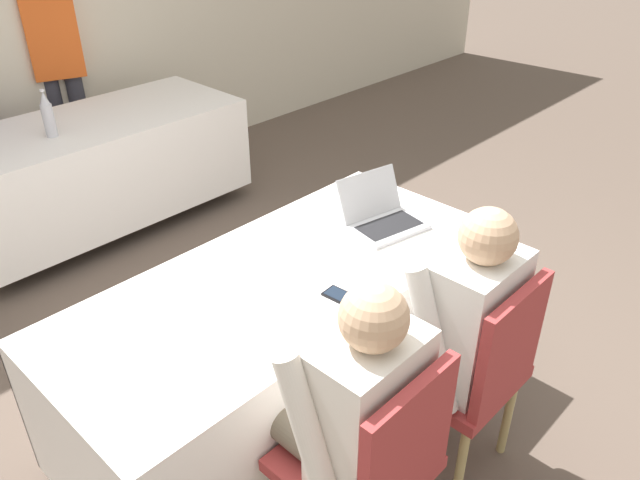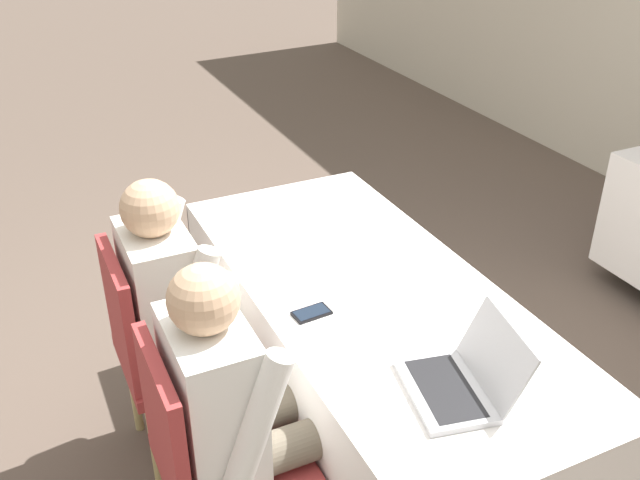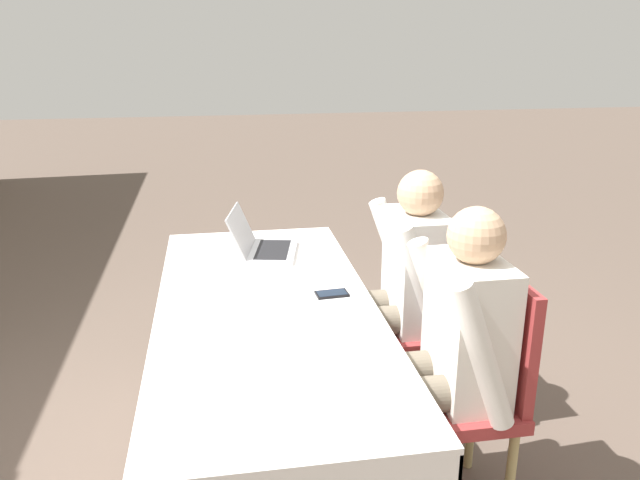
{
  "view_description": "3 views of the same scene",
  "coord_description": "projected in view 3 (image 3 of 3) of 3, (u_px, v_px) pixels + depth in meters",
  "views": [
    {
      "loc": [
        -1.37,
        -1.51,
        2.14
      ],
      "look_at": [
        0.0,
        -0.21,
        1.0
      ],
      "focal_mm": 35.0,
      "sensor_mm": 36.0,
      "label": 1
    },
    {
      "loc": [
        1.86,
        -1.09,
        2.15
      ],
      "look_at": [
        0.0,
        -0.21,
        1.0
      ],
      "focal_mm": 40.0,
      "sensor_mm": 36.0,
      "label": 2
    },
    {
      "loc": [
        -2.18,
        0.16,
        1.74
      ],
      "look_at": [
        0.0,
        -0.21,
        1.0
      ],
      "focal_mm": 35.0,
      "sensor_mm": 36.0,
      "label": 3
    }
  ],
  "objects": [
    {
      "name": "laptop",
      "position": [
        263.0,
        245.0,
        2.92
      ],
      "size": [
        0.37,
        0.36,
        0.21
      ],
      "rotation": [
        0.0,
        0.0,
        -0.2
      ],
      "color": "#B7B7BC",
      "rests_on": "conference_table_near"
    },
    {
      "name": "person_checkered_shirt",
      "position": [
        446.0,
        346.0,
        2.22
      ],
      "size": [
        0.5,
        0.52,
        1.19
      ],
      "rotation": [
        0.0,
        0.0,
        3.14
      ],
      "color": "#665B4C",
      "rests_on": "ground_plane"
    },
    {
      "name": "ground_plane",
      "position": [
        271.0,
        468.0,
        2.62
      ],
      "size": [
        24.0,
        24.0,
        0.0
      ],
      "primitive_type": "plane",
      "color": "brown"
    },
    {
      "name": "cell_phone",
      "position": [
        332.0,
        294.0,
        2.47
      ],
      "size": [
        0.08,
        0.13,
        0.01
      ],
      "rotation": [
        0.0,
        0.0,
        0.08
      ],
      "color": "black",
      "rests_on": "conference_table_near"
    },
    {
      "name": "person_white_shirt",
      "position": [
        399.0,
        283.0,
        2.78
      ],
      "size": [
        0.5,
        0.52,
        1.19
      ],
      "rotation": [
        0.0,
        0.0,
        3.14
      ],
      "color": "#665B4C",
      "rests_on": "ground_plane"
    },
    {
      "name": "chair_near_left",
      "position": [
        471.0,
        382.0,
        2.29
      ],
      "size": [
        0.44,
        0.44,
        0.93
      ],
      "rotation": [
        0.0,
        0.0,
        3.14
      ],
      "color": "tan",
      "rests_on": "ground_plane"
    },
    {
      "name": "conference_table_near",
      "position": [
        268.0,
        346.0,
        2.44
      ],
      "size": [
        1.9,
        0.83,
        0.75
      ],
      "color": "white",
      "rests_on": "ground_plane"
    },
    {
      "name": "paper_beside_laptop",
      "position": [
        293.0,
        419.0,
        1.67
      ],
      "size": [
        0.3,
        0.35,
        0.0
      ],
      "rotation": [
        0.0,
        0.0,
        0.37
      ],
      "color": "white",
      "rests_on": "conference_table_near"
    },
    {
      "name": "chair_near_right",
      "position": [
        420.0,
        314.0,
        2.84
      ],
      "size": [
        0.44,
        0.44,
        0.93
      ],
      "rotation": [
        0.0,
        0.0,
        3.14
      ],
      "color": "tan",
      "rests_on": "ground_plane"
    }
  ]
}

